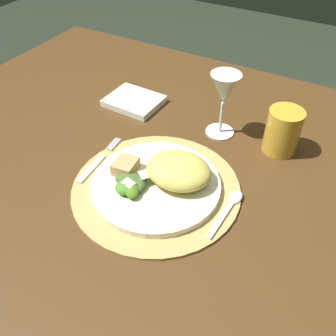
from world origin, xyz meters
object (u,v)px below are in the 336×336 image
at_px(dining_table, 184,200).
at_px(fork, 98,162).
at_px(amber_tumbler, 283,131).
at_px(spoon, 230,206).
at_px(dinner_plate, 156,185).
at_px(wine_glass, 224,92).
at_px(napkin, 134,101).

bearing_deg(dining_table, fork, -148.58).
relative_size(dining_table, amber_tumbler, 13.98).
height_order(fork, spoon, spoon).
relative_size(fork, amber_tumbler, 1.57).
bearing_deg(spoon, fork, -175.79).
height_order(dinner_plate, wine_glass, wine_glass).
height_order(napkin, amber_tumbler, amber_tumbler).
bearing_deg(spoon, wine_glass, 117.98).
bearing_deg(dinner_plate, dining_table, 81.58).
height_order(dining_table, fork, fork).
xyz_separation_m(dinner_plate, napkin, (-0.22, 0.25, -0.00)).
xyz_separation_m(fork, spoon, (0.31, 0.02, 0.00)).
height_order(fork, napkin, napkin).
distance_m(spoon, napkin, 0.44).
bearing_deg(fork, wine_glass, 52.27).
distance_m(dining_table, napkin, 0.31).
bearing_deg(napkin, dining_table, -31.95).
bearing_deg(dining_table, wine_glass, 81.78).
xyz_separation_m(napkin, wine_glass, (0.26, -0.01, 0.11)).
relative_size(dining_table, dinner_plate, 5.53).
bearing_deg(napkin, amber_tumbler, 0.07).
bearing_deg(napkin, fork, -74.91).
xyz_separation_m(spoon, wine_glass, (-0.12, 0.22, 0.11)).
relative_size(spoon, amber_tumbler, 1.33).
relative_size(dinner_plate, fork, 1.61).
bearing_deg(dining_table, napkin, 148.05).
relative_size(spoon, napkin, 0.99).
bearing_deg(spoon, dining_table, 149.79).
relative_size(fork, napkin, 1.16).
distance_m(spoon, wine_glass, 0.27).
height_order(spoon, napkin, napkin).
relative_size(dinner_plate, napkin, 1.87).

